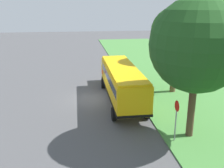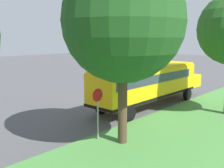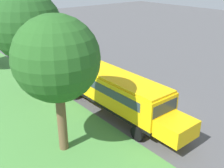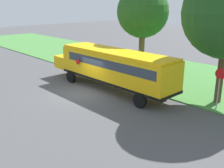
{
  "view_description": "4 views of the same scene",
  "coord_description": "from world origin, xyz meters",
  "px_view_note": "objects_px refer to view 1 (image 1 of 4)",
  "views": [
    {
      "loc": [
        1.3,
        22.55,
        8.36
      ],
      "look_at": [
        -1.55,
        1.64,
        1.84
      ],
      "focal_mm": 42.0,
      "sensor_mm": 36.0,
      "label": 1
    },
    {
      "loc": [
        -13.85,
        17.42,
        5.24
      ],
      "look_at": [
        -1.18,
        3.69,
        1.94
      ],
      "focal_mm": 42.0,
      "sensor_mm": 36.0,
      "label": 2
    },
    {
      "loc": [
        -14.04,
        -12.93,
        10.03
      ],
      "look_at": [
        -1.95,
        1.75,
        1.9
      ],
      "focal_mm": 42.0,
      "sensor_mm": 36.0,
      "label": 3
    },
    {
      "loc": [
        11.04,
        15.34,
        6.65
      ],
      "look_at": [
        -0.84,
        2.62,
        1.2
      ],
      "focal_mm": 42.0,
      "sensor_mm": 36.0,
      "label": 4
    }
  ],
  "objects_px": {
    "oak_tree_roadside_mid": "(199,46)",
    "stop_sign": "(176,116)",
    "oak_tree_beside_bus": "(176,32)",
    "school_bus": "(122,80)"
  },
  "relations": [
    {
      "from": "oak_tree_roadside_mid",
      "to": "oak_tree_beside_bus",
      "type": "bearing_deg",
      "value": -102.32
    },
    {
      "from": "oak_tree_roadside_mid",
      "to": "stop_sign",
      "type": "relative_size",
      "value": 3.24
    },
    {
      "from": "oak_tree_beside_bus",
      "to": "oak_tree_roadside_mid",
      "type": "relative_size",
      "value": 0.92
    },
    {
      "from": "oak_tree_beside_bus",
      "to": "stop_sign",
      "type": "bearing_deg",
      "value": 70.88
    },
    {
      "from": "oak_tree_roadside_mid",
      "to": "stop_sign",
      "type": "distance_m",
      "value": 4.46
    },
    {
      "from": "stop_sign",
      "to": "oak_tree_roadside_mid",
      "type": "bearing_deg",
      "value": -158.23
    },
    {
      "from": "stop_sign",
      "to": "oak_tree_beside_bus",
      "type": "bearing_deg",
      "value": -109.12
    },
    {
      "from": "oak_tree_roadside_mid",
      "to": "stop_sign",
      "type": "height_order",
      "value": "oak_tree_roadside_mid"
    },
    {
      "from": "school_bus",
      "to": "stop_sign",
      "type": "height_order",
      "value": "school_bus"
    },
    {
      "from": "school_bus",
      "to": "oak_tree_roadside_mid",
      "type": "distance_m",
      "value": 8.81
    }
  ]
}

